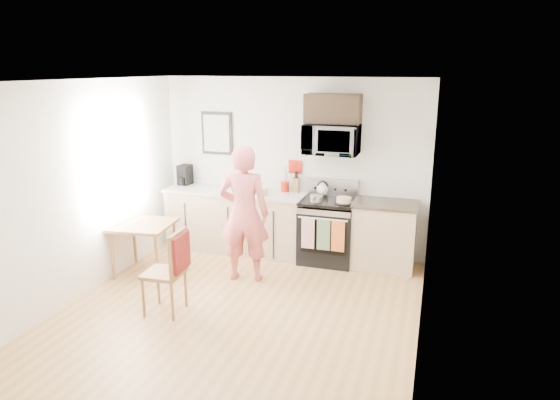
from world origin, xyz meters
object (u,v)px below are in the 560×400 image
(range, at_px, (328,232))
(chair, at_px, (174,261))
(person, at_px, (244,214))
(dining_table, at_px, (143,229))
(cake, at_px, (344,200))
(microwave, at_px, (332,139))

(range, relative_size, chair, 1.18)
(person, relative_size, dining_table, 2.41)
(person, distance_m, dining_table, 1.42)
(chair, bearing_deg, range, 54.84)
(range, bearing_deg, cake, -28.12)
(chair, bearing_deg, cake, 48.50)
(range, xyz_separation_m, dining_table, (-2.28, -1.17, 0.18))
(range, height_order, chair, range)
(range, height_order, dining_table, range)
(microwave, distance_m, chair, 2.79)
(microwave, height_order, cake, microwave)
(microwave, xyz_separation_m, person, (-0.90, -1.05, -0.86))
(microwave, xyz_separation_m, cake, (0.24, -0.23, -0.80))
(person, bearing_deg, chair, 60.97)
(dining_table, xyz_separation_m, chair, (0.99, -0.93, 0.02))
(microwave, bearing_deg, cake, -43.95)
(person, xyz_separation_m, dining_table, (-1.38, -0.22, -0.28))
(person, distance_m, cake, 1.41)
(person, bearing_deg, microwave, -140.94)
(range, bearing_deg, dining_table, -152.89)
(microwave, height_order, person, microwave)
(range, distance_m, microwave, 1.33)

